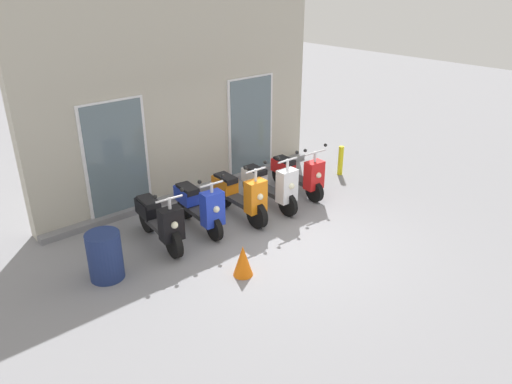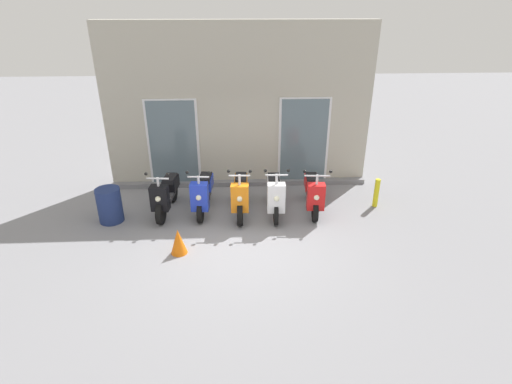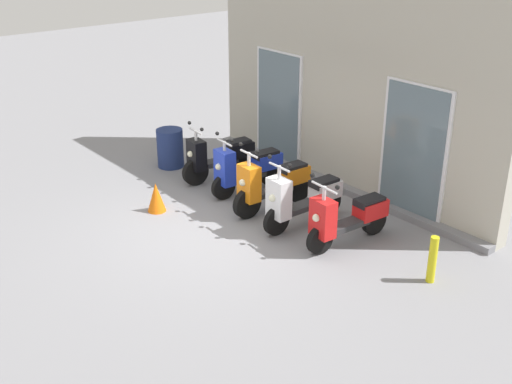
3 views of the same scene
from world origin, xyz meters
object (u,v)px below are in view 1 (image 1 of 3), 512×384
at_px(scooter_orange, 240,195).
at_px(curb_bollard, 341,161).
at_px(scooter_black, 159,220).
at_px(scooter_blue, 200,206).
at_px(trash_bin, 105,256).
at_px(scooter_white, 270,184).
at_px(traffic_cone, 243,261).
at_px(scooter_red, 298,174).

height_order(scooter_orange, curb_bollard, scooter_orange).
bearing_deg(scooter_black, curb_bollard, 0.40).
bearing_deg(curb_bollard, scooter_orange, -177.06).
relative_size(scooter_blue, scooter_orange, 0.92).
bearing_deg(trash_bin, scooter_orange, 4.55).
relative_size(scooter_orange, scooter_white, 1.01).
relative_size(trash_bin, traffic_cone, 1.50).
height_order(curb_bollard, trash_bin, trash_bin).
distance_m(scooter_black, scooter_orange, 1.70).
distance_m(scooter_white, scooter_red, 0.91).
xyz_separation_m(scooter_orange, scooter_red, (1.68, 0.08, -0.03)).
distance_m(scooter_red, curb_bollard, 1.53).
distance_m(scooter_blue, scooter_red, 2.53).
distance_m(scooter_orange, scooter_red, 1.68).
bearing_deg(scooter_orange, trash_bin, -175.45).
xyz_separation_m(scooter_blue, scooter_orange, (0.86, -0.12, -0.00)).
xyz_separation_m(scooter_blue, scooter_white, (1.63, -0.14, 0.01)).
distance_m(scooter_blue, traffic_cone, 1.75).
relative_size(scooter_black, scooter_orange, 0.98).
relative_size(scooter_red, traffic_cone, 3.05).
height_order(scooter_black, scooter_orange, scooter_orange).
bearing_deg(scooter_blue, scooter_red, -0.83).
height_order(scooter_black, scooter_red, scooter_red).
bearing_deg(scooter_red, scooter_black, 179.14).
bearing_deg(curb_bollard, scooter_blue, -179.32).
relative_size(curb_bollard, trash_bin, 0.90).
height_order(trash_bin, traffic_cone, trash_bin).
bearing_deg(scooter_blue, traffic_cone, -102.41).
relative_size(curb_bollard, traffic_cone, 1.35).
xyz_separation_m(curb_bollard, trash_bin, (-6.08, -0.39, 0.04)).
bearing_deg(trash_bin, scooter_white, 3.18).
bearing_deg(trash_bin, scooter_black, 16.93).
bearing_deg(scooter_black, scooter_white, -3.63).
bearing_deg(trash_bin, scooter_red, 3.88).
xyz_separation_m(scooter_black, trash_bin, (-1.18, -0.36, -0.07)).
bearing_deg(curb_bollard, scooter_white, -175.50).
relative_size(scooter_orange, scooter_red, 1.04).
bearing_deg(scooter_red, scooter_white, -173.28).
bearing_deg(traffic_cone, scooter_red, 29.68).
height_order(scooter_white, curb_bollard, scooter_white).
height_order(scooter_white, traffic_cone, scooter_white).
height_order(scooter_blue, traffic_cone, scooter_blue).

